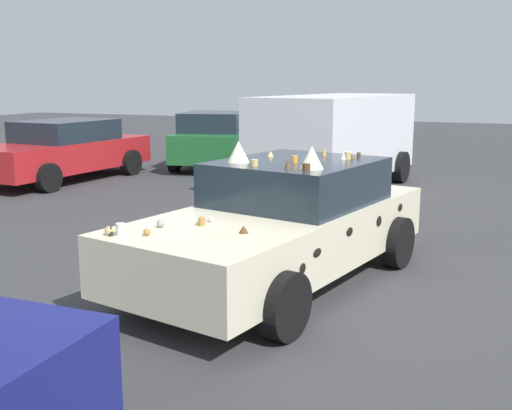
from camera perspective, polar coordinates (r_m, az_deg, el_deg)
ground_plane at (r=7.27m, az=2.21°, el=-7.15°), size 60.00×60.00×0.00m
art_car_decorated at (r=7.15m, az=2.60°, el=-1.62°), size 4.62×2.67×1.64m
parked_van_far_right at (r=13.51m, az=7.49°, el=6.34°), size 5.08×2.73×2.01m
parked_sedan_far_left at (r=16.85m, az=-3.59°, el=6.10°), size 4.23×2.58×1.50m
parked_sedan_near_right at (r=15.23m, az=-17.38°, el=4.89°), size 4.59×2.27×1.41m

